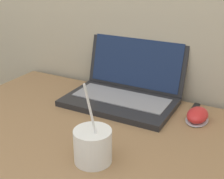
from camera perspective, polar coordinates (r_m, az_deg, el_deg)
name	(u,v)px	position (r m, az deg, el deg)	size (l,w,h in m)	color
laptop	(125,88)	(1.12, 2.39, 0.25)	(0.38, 0.28, 0.21)	#232326
drink_cup	(93,145)	(0.79, -3.53, -10.10)	(0.10, 0.10, 0.22)	white
computer_mouse	(197,116)	(1.02, 15.35, -4.63)	(0.07, 0.10, 0.04)	#B2B2B7
usb_stick	(195,107)	(1.10, 15.00, -3.19)	(0.02, 0.06, 0.01)	black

